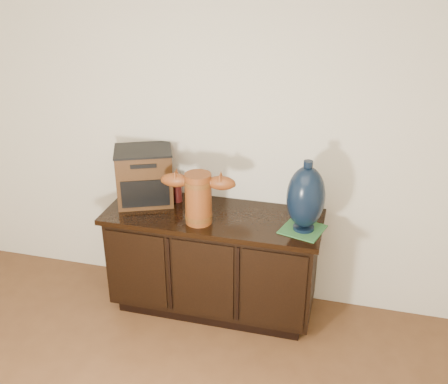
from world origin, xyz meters
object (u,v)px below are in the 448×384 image
(spray_can, at_px, (177,189))
(lamp_base, at_px, (306,198))
(terracotta_vessel, at_px, (198,195))
(tv_radio, at_px, (145,176))
(sideboard, at_px, (213,261))

(spray_can, bearing_deg, lamp_base, -11.95)
(terracotta_vessel, height_order, tv_radio, tv_radio)
(terracotta_vessel, relative_size, lamp_base, 1.04)
(sideboard, xyz_separation_m, tv_radio, (-0.51, 0.08, 0.56))
(terracotta_vessel, xyz_separation_m, tv_radio, (-0.45, 0.20, 0.00))
(terracotta_vessel, bearing_deg, tv_radio, 149.80)
(spray_can, bearing_deg, terracotta_vessel, -47.86)
(terracotta_vessel, distance_m, spray_can, 0.36)
(sideboard, xyz_separation_m, lamp_base, (0.61, -0.06, 0.60))
(terracotta_vessel, height_order, lamp_base, lamp_base)
(terracotta_vessel, height_order, spray_can, terracotta_vessel)
(sideboard, bearing_deg, terracotta_vessel, -115.98)
(lamp_base, bearing_deg, spray_can, 168.05)
(terracotta_vessel, xyz_separation_m, spray_can, (-0.23, 0.26, -0.10))
(sideboard, xyz_separation_m, terracotta_vessel, (-0.06, -0.12, 0.56))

